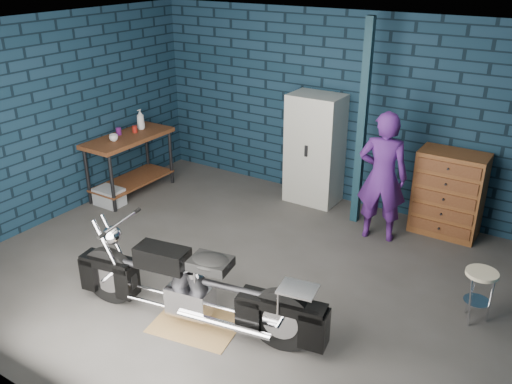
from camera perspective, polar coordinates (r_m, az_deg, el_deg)
ground at (r=6.30m, az=-1.42°, el=-8.52°), size 6.00×6.00×0.00m
room_walls at (r=5.97m, az=1.39°, el=9.59°), size 6.02×5.01×2.71m
support_post at (r=7.10m, az=11.11°, el=6.86°), size 0.10×0.10×2.70m
workbench at (r=8.35m, az=-13.04°, el=2.80°), size 0.60×1.40×0.91m
drip_mat at (r=5.57m, az=-6.24°, el=-13.60°), size 0.94×0.77×0.01m
motorcycle at (r=5.28m, az=-6.48°, el=-9.38°), size 2.32×0.98×0.99m
person at (r=6.87m, az=13.16°, el=1.57°), size 0.69×0.53×1.68m
storage_bin at (r=8.15m, az=-15.18°, el=-0.48°), size 0.41×0.29×0.25m
locker at (r=7.82m, az=6.18°, el=4.49°), size 0.74×0.53×1.59m
tool_chest at (r=7.33m, az=19.57°, el=-0.21°), size 0.83×0.46×1.11m
shop_stool at (r=5.85m, az=22.29°, el=-10.12°), size 0.35×0.35×0.57m
cup_a at (r=8.01m, az=-14.76°, el=5.55°), size 0.13×0.13×0.10m
mug_purple at (r=8.27m, az=-14.26°, el=6.21°), size 0.08×0.08×0.11m
mug_red at (r=8.32m, az=-12.64°, el=6.48°), size 0.10×0.10×0.10m
bottle at (r=8.44m, az=-12.06°, el=7.50°), size 0.13×0.13×0.31m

